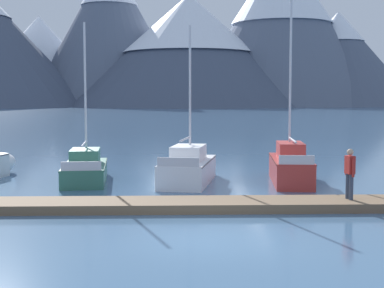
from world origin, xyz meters
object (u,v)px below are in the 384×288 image
object	(u,v)px
sailboat_mid_dock_starboard	(289,165)
person_on_dock	(350,171)
sailboat_mid_dock_port	(190,167)
sailboat_second_berth	(86,168)

from	to	relation	value
sailboat_mid_dock_starboard	person_on_dock	size ratio (longest dim) A/B	4.91
sailboat_mid_dock_port	sailboat_mid_dock_starboard	size ratio (longest dim) A/B	0.82
sailboat_mid_dock_port	sailboat_second_berth	bearing A→B (deg)	170.36
sailboat_second_berth	person_on_dock	distance (m)	11.93
sailboat_second_berth	sailboat_mid_dock_port	bearing A→B (deg)	-9.64
sailboat_second_berth	person_on_dock	world-z (taller)	sailboat_second_berth
person_on_dock	sailboat_mid_dock_port	bearing A→B (deg)	128.18
sailboat_mid_dock_port	sailboat_mid_dock_starboard	xyz separation A→B (m)	(4.38, -0.18, 0.06)
sailboat_mid_dock_starboard	person_on_dock	world-z (taller)	sailboat_mid_dock_starboard
sailboat_mid_dock_starboard	sailboat_second_berth	bearing A→B (deg)	173.90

